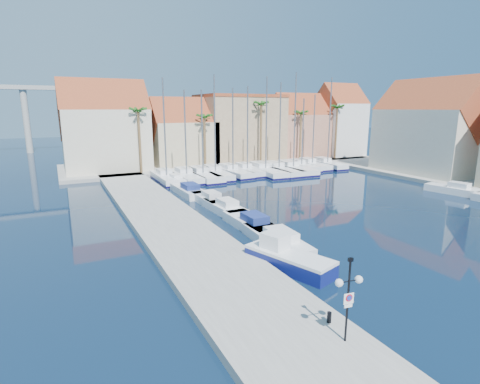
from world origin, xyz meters
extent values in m
plane|color=black|center=(0.00, 0.00, 0.00)|extent=(260.00, 260.00, 0.00)
cube|color=gray|center=(-9.00, 13.50, 0.25)|extent=(6.00, 77.00, 0.50)
cube|color=gray|center=(10.00, 48.00, 0.25)|extent=(54.00, 16.00, 0.50)
cylinder|color=black|center=(-7.22, -2.62, 2.30)|extent=(0.09, 0.09, 3.61)
cylinder|color=black|center=(-7.45, -2.59, 3.12)|extent=(0.45, 0.10, 0.05)
cylinder|color=black|center=(-7.00, -2.65, 3.12)|extent=(0.45, 0.10, 0.05)
sphere|color=white|center=(-7.67, -2.56, 3.12)|extent=(0.32, 0.32, 0.32)
sphere|color=white|center=(-6.78, -2.68, 3.12)|extent=(0.32, 0.32, 0.32)
cube|color=black|center=(-7.22, -2.62, 4.02)|extent=(0.21, 0.13, 0.14)
cube|color=white|center=(-7.23, -2.68, 2.39)|extent=(0.45, 0.08, 0.45)
cylinder|color=red|center=(-7.23, -2.70, 2.44)|extent=(0.31, 0.05, 0.31)
cylinder|color=#1933A5|center=(-7.23, -2.71, 2.44)|extent=(0.22, 0.04, 0.22)
cube|color=white|center=(-7.23, -2.68, 2.08)|extent=(0.36, 0.07, 0.13)
cylinder|color=black|center=(-6.95, -1.29, 0.75)|extent=(0.20, 0.20, 0.49)
cube|color=navy|center=(-4.76, 5.15, 0.43)|extent=(3.68, 6.10, 0.87)
cube|color=white|center=(-4.76, 5.15, 0.96)|extent=(3.68, 6.10, 0.19)
cube|color=white|center=(-5.13, 6.24, 1.50)|extent=(1.68, 1.86, 1.06)
cube|color=white|center=(-3.38, 8.92, 0.40)|extent=(2.69, 7.23, 0.80)
cube|color=white|center=(-3.42, 8.21, 1.10)|extent=(1.73, 2.58, 0.60)
cube|color=white|center=(-3.16, 13.22, 0.40)|extent=(2.17, 6.67, 0.80)
cube|color=navy|center=(-3.16, 12.56, 1.10)|extent=(1.50, 2.34, 0.60)
cube|color=white|center=(-3.09, 18.70, 0.40)|extent=(2.26, 6.31, 0.80)
cube|color=white|center=(-3.07, 18.08, 1.10)|extent=(1.49, 2.24, 0.60)
cube|color=white|center=(-3.19, 22.37, 0.40)|extent=(2.10, 6.11, 0.80)
cube|color=white|center=(-3.18, 21.76, 1.10)|extent=(1.41, 2.16, 0.60)
cube|color=white|center=(-3.74, 27.47, 0.40)|extent=(2.35, 6.94, 0.80)
cube|color=navy|center=(-3.72, 26.78, 1.10)|extent=(1.60, 2.45, 0.60)
cube|color=white|center=(-3.43, 33.95, 0.40)|extent=(2.05, 5.19, 0.80)
cube|color=white|center=(-3.38, 33.44, 1.10)|extent=(1.29, 1.87, 0.60)
cube|color=white|center=(24.00, 14.20, 0.40)|extent=(3.00, 6.21, 0.80)
cube|color=white|center=(24.11, 13.62, 1.10)|extent=(1.71, 2.30, 0.60)
cube|color=white|center=(-4.04, 35.87, 0.50)|extent=(2.43, 9.06, 1.00)
cube|color=#100D41|center=(-4.04, 35.87, 0.18)|extent=(2.49, 9.13, 0.28)
cube|color=white|center=(-4.03, 36.77, 1.30)|extent=(1.67, 2.73, 0.60)
cylinder|color=slate|center=(-4.05, 35.41, 7.24)|extent=(0.20, 0.20, 12.48)
cube|color=white|center=(-1.27, 35.89, 0.50)|extent=(2.59, 9.62, 1.00)
cube|color=#100D41|center=(-1.27, 35.89, 0.18)|extent=(2.65, 9.68, 0.28)
cube|color=white|center=(-1.26, 36.85, 1.30)|extent=(1.78, 2.90, 0.60)
cylinder|color=slate|center=(-1.27, 35.41, 6.52)|extent=(0.20, 0.20, 11.04)
cube|color=white|center=(1.01, 35.67, 0.50)|extent=(2.91, 10.47, 1.00)
cube|color=#100D41|center=(1.01, 35.67, 0.18)|extent=(2.97, 10.53, 0.28)
cube|color=white|center=(0.99, 36.72, 1.30)|extent=(1.96, 3.16, 0.60)
cylinder|color=slate|center=(1.02, 35.15, 6.55)|extent=(0.20, 0.20, 11.10)
cube|color=white|center=(3.17, 36.31, 0.50)|extent=(3.27, 10.27, 1.00)
cube|color=#100D41|center=(3.17, 36.31, 0.18)|extent=(3.34, 10.33, 0.28)
cube|color=white|center=(3.24, 37.32, 1.30)|extent=(2.03, 3.15, 0.60)
cylinder|color=slate|center=(3.14, 35.80, 7.57)|extent=(0.20, 0.20, 13.14)
cube|color=white|center=(5.91, 36.37, 0.50)|extent=(3.19, 9.57, 1.00)
cube|color=#100D41|center=(5.91, 36.37, 0.18)|extent=(3.25, 9.63, 0.28)
cube|color=white|center=(5.84, 37.31, 1.30)|extent=(1.93, 2.95, 0.60)
cylinder|color=slate|center=(5.95, 35.91, 6.73)|extent=(0.20, 0.20, 11.46)
cube|color=white|center=(8.33, 36.36, 0.50)|extent=(2.27, 8.68, 1.00)
cube|color=#100D41|center=(8.33, 36.36, 0.18)|extent=(2.33, 8.74, 0.28)
cube|color=white|center=(8.33, 37.23, 1.30)|extent=(1.59, 2.61, 0.60)
cylinder|color=slate|center=(8.33, 35.93, 6.89)|extent=(0.20, 0.20, 11.77)
cube|color=white|center=(10.99, 35.62, 0.50)|extent=(3.80, 11.97, 1.00)
cube|color=#100D41|center=(10.99, 35.62, 0.18)|extent=(3.86, 12.03, 0.28)
cube|color=white|center=(11.06, 36.80, 1.30)|extent=(2.36, 3.67, 0.60)
cylinder|color=slate|center=(10.95, 35.03, 7.55)|extent=(0.20, 0.20, 13.10)
cube|color=white|center=(13.06, 35.24, 0.50)|extent=(3.25, 11.31, 1.00)
cube|color=#100D41|center=(13.06, 35.24, 0.18)|extent=(3.31, 11.37, 0.28)
cube|color=white|center=(13.03, 36.36, 1.30)|extent=(2.14, 3.43, 0.60)
cylinder|color=slate|center=(13.08, 34.68, 7.16)|extent=(0.20, 0.20, 12.32)
cube|color=white|center=(15.71, 35.23, 0.50)|extent=(3.79, 11.53, 1.00)
cube|color=#100D41|center=(15.71, 35.23, 0.18)|extent=(3.85, 11.60, 0.28)
cube|color=white|center=(15.80, 36.36, 1.30)|extent=(2.31, 3.55, 0.60)
cylinder|color=slate|center=(15.67, 34.67, 7.91)|extent=(0.20, 0.20, 13.82)
cube|color=white|center=(17.95, 36.14, 0.50)|extent=(2.56, 8.52, 1.00)
cube|color=#100D41|center=(17.95, 36.14, 0.18)|extent=(2.62, 8.58, 0.28)
cube|color=white|center=(17.91, 36.98, 1.30)|extent=(1.64, 2.59, 0.60)
cylinder|color=slate|center=(17.97, 35.72, 6.07)|extent=(0.20, 0.20, 10.14)
cube|color=white|center=(20.49, 36.74, 0.50)|extent=(2.53, 8.87, 1.00)
cube|color=#100D41|center=(20.49, 36.74, 0.18)|extent=(2.59, 8.93, 0.28)
cube|color=white|center=(20.52, 37.62, 1.30)|extent=(1.67, 2.69, 0.60)
cylinder|color=slate|center=(20.48, 36.30, 6.40)|extent=(0.20, 0.20, 10.80)
cube|color=white|center=(23.26, 36.26, 0.50)|extent=(2.60, 8.88, 1.00)
cube|color=#100D41|center=(23.26, 36.26, 0.18)|extent=(2.66, 8.94, 0.28)
cube|color=white|center=(23.30, 37.14, 1.30)|extent=(1.70, 2.70, 0.60)
cylinder|color=slate|center=(23.25, 35.82, 7.73)|extent=(0.20, 0.20, 13.46)
cube|color=beige|center=(-10.00, 47.00, 5.00)|extent=(12.00, 9.00, 9.00)
cube|color=maroon|center=(-10.00, 47.00, 9.50)|extent=(12.30, 9.00, 9.00)
cube|color=#C3AF8A|center=(2.00, 47.00, 4.00)|extent=(10.00, 8.00, 7.00)
cube|color=maroon|center=(2.00, 47.00, 7.50)|extent=(10.30, 8.00, 8.00)
cube|color=#9B7F5F|center=(13.00, 48.00, 6.00)|extent=(14.00, 10.00, 11.00)
cube|color=maroon|center=(13.00, 48.00, 11.75)|extent=(14.20, 10.20, 0.50)
cube|color=#B06F59|center=(25.00, 47.00, 4.50)|extent=(10.00, 8.00, 8.00)
cube|color=maroon|center=(25.00, 47.00, 8.50)|extent=(10.30, 8.00, 8.00)
cube|color=white|center=(34.00, 46.00, 5.50)|extent=(8.00, 8.00, 10.00)
cube|color=maroon|center=(34.00, 46.00, 10.50)|extent=(8.30, 8.00, 8.00)
cube|color=beige|center=(32.00, 24.00, 5.00)|extent=(9.00, 14.00, 9.00)
cube|color=maroon|center=(32.00, 24.00, 9.50)|extent=(9.00, 14.30, 9.00)
cylinder|color=brown|center=(-6.00, 42.00, 5.00)|extent=(0.36, 0.36, 9.00)
sphere|color=#205819|center=(-6.00, 42.00, 9.35)|extent=(2.60, 2.60, 2.60)
cylinder|color=brown|center=(4.00, 42.00, 4.50)|extent=(0.36, 0.36, 8.00)
sphere|color=#205819|center=(4.00, 42.00, 8.35)|extent=(2.60, 2.60, 2.60)
cylinder|color=brown|center=(14.00, 42.00, 5.50)|extent=(0.36, 0.36, 10.00)
sphere|color=#205819|center=(14.00, 42.00, 10.35)|extent=(2.60, 2.60, 2.60)
cylinder|color=brown|center=(22.00, 42.00, 4.75)|extent=(0.36, 0.36, 8.50)
sphere|color=#205819|center=(22.00, 42.00, 8.85)|extent=(2.60, 2.60, 2.60)
cylinder|color=brown|center=(30.00, 42.00, 5.25)|extent=(0.36, 0.36, 9.50)
sphere|color=#205819|center=(30.00, 42.00, 9.85)|extent=(2.60, 2.60, 2.60)
cylinder|color=#9E9E99|center=(-22.00, 82.00, 7.00)|extent=(1.40, 1.40, 14.00)
camera|label=1|loc=(-17.03, -12.81, 9.73)|focal=28.00mm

